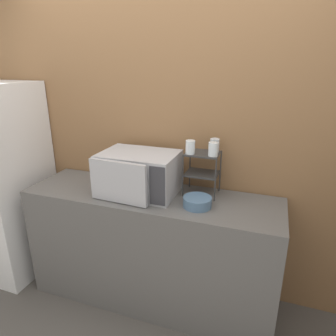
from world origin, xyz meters
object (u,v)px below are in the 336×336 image
(glass_front_right, at_px, (213,149))
(dish_rack, at_px, (202,165))
(bowl, at_px, (197,202))
(glass_front_left, at_px, (190,147))
(microwave, at_px, (138,173))
(glass_back_right, at_px, (215,145))

(glass_front_right, bearing_deg, dish_rack, 147.73)
(glass_front_right, xyz_separation_m, bowl, (-0.06, -0.17, -0.34))
(dish_rack, relative_size, glass_front_left, 3.32)
(microwave, distance_m, glass_back_right, 0.60)
(glass_back_right, height_order, glass_front_right, same)
(glass_front_right, bearing_deg, glass_back_right, 96.00)
(glass_front_left, xyz_separation_m, bowl, (0.10, -0.17, -0.34))
(glass_front_left, bearing_deg, microwave, -166.34)
(glass_front_left, height_order, bowl, glass_front_left)
(glass_front_left, bearing_deg, bowl, -58.11)
(dish_rack, xyz_separation_m, glass_back_right, (0.07, 0.05, 0.14))
(glass_back_right, bearing_deg, glass_front_left, -144.74)
(microwave, relative_size, glass_back_right, 5.80)
(glass_front_left, distance_m, glass_back_right, 0.19)
(dish_rack, relative_size, glass_front_right, 3.32)
(microwave, relative_size, bowl, 2.87)
(glass_back_right, bearing_deg, bowl, -99.81)
(bowl, bearing_deg, glass_front_right, 70.73)
(glass_front_left, bearing_deg, glass_front_right, 0.17)
(microwave, xyz_separation_m, glass_back_right, (0.52, 0.20, 0.21))
(dish_rack, bearing_deg, glass_front_right, -32.27)
(glass_front_right, bearing_deg, microwave, -170.38)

